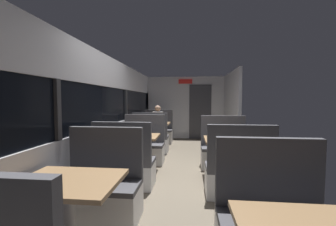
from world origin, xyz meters
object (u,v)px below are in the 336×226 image
(bench_mid_window_facing_end, at_px, (125,167))
(bench_far_window_facing_entry, at_px, (158,133))
(dining_table_mid_window, at_px, (136,141))
(dining_table_rear_aisle, at_px, (230,145))
(bench_near_window_facing_entry, at_px, (102,191))
(bench_rear_aisle_facing_end, at_px, (238,175))
(bench_far_window_facing_end, at_px, (151,140))
(coffee_cup_secondary, at_px, (131,133))
(dining_table_far_window, at_px, (155,126))
(bench_mid_window_facing_entry, at_px, (143,148))
(dining_table_near_window, at_px, (69,191))
(bench_rear_aisle_facing_entry, at_px, (224,152))
(seated_passenger, at_px, (158,127))

(bench_mid_window_facing_end, distance_m, bench_far_window_facing_entry, 3.76)
(dining_table_mid_window, height_order, dining_table_rear_aisle, same)
(dining_table_mid_window, xyz_separation_m, dining_table_rear_aisle, (1.79, -0.20, 0.00))
(bench_near_window_facing_entry, height_order, dining_table_mid_window, bench_near_window_facing_entry)
(bench_rear_aisle_facing_end, bearing_deg, bench_far_window_facing_entry, 114.34)
(bench_far_window_facing_entry, bearing_deg, bench_far_window_facing_end, -90.00)
(bench_far_window_facing_entry, xyz_separation_m, coffee_cup_secondary, (-0.09, -3.04, 0.46))
(bench_mid_window_facing_end, bearing_deg, bench_rear_aisle_facing_end, -6.38)
(bench_far_window_facing_entry, distance_m, coffee_cup_secondary, 3.08)
(bench_far_window_facing_end, bearing_deg, dining_table_mid_window, -90.00)
(dining_table_mid_window, height_order, dining_table_far_window, same)
(dining_table_rear_aisle, bearing_deg, bench_mid_window_facing_entry, 153.32)
(dining_table_near_window, xyz_separation_m, bench_near_window_facing_entry, (0.00, 0.70, -0.31))
(dining_table_far_window, bearing_deg, coffee_cup_secondary, -92.08)
(bench_rear_aisle_facing_end, bearing_deg, bench_near_window_facing_entry, -157.03)
(dining_table_near_window, relative_size, bench_far_window_facing_end, 0.82)
(bench_far_window_facing_end, relative_size, dining_table_rear_aisle, 1.22)
(bench_rear_aisle_facing_entry, bearing_deg, seated_passenger, 125.77)
(dining_table_mid_window, distance_m, bench_rear_aisle_facing_end, 2.03)
(bench_rear_aisle_facing_entry, height_order, coffee_cup_secondary, bench_rear_aisle_facing_entry)
(coffee_cup_secondary, bearing_deg, bench_mid_window_facing_end, -83.23)
(dining_table_near_window, relative_size, bench_rear_aisle_facing_end, 0.82)
(bench_near_window_facing_entry, relative_size, bench_far_window_facing_end, 1.00)
(dining_table_near_window, height_order, bench_near_window_facing_entry, bench_near_window_facing_entry)
(bench_rear_aisle_facing_entry, bearing_deg, coffee_cup_secondary, -165.55)
(dining_table_mid_window, distance_m, coffee_cup_secondary, 0.17)
(bench_mid_window_facing_entry, height_order, dining_table_far_window, bench_mid_window_facing_entry)
(dining_table_mid_window, relative_size, bench_rear_aisle_facing_end, 0.82)
(bench_rear_aisle_facing_end, height_order, seated_passenger, seated_passenger)
(bench_mid_window_facing_end, distance_m, bench_rear_aisle_facing_end, 1.80)
(bench_mid_window_facing_entry, relative_size, bench_rear_aisle_facing_end, 1.00)
(dining_table_far_window, height_order, coffee_cup_secondary, coffee_cup_secondary)
(bench_mid_window_facing_entry, height_order, bench_rear_aisle_facing_entry, same)
(bench_near_window_facing_entry, height_order, bench_far_window_facing_end, same)
(dining_table_mid_window, xyz_separation_m, bench_far_window_facing_end, (0.00, 1.66, -0.31))
(bench_near_window_facing_entry, distance_m, dining_table_mid_window, 1.69)
(coffee_cup_secondary, bearing_deg, bench_far_window_facing_entry, 88.40)
(dining_table_far_window, xyz_separation_m, dining_table_rear_aisle, (1.79, -2.56, 0.00))
(bench_near_window_facing_entry, relative_size, bench_far_window_facing_entry, 1.00)
(bench_mid_window_facing_end, bearing_deg, bench_far_window_facing_entry, 90.00)
(bench_mid_window_facing_entry, bearing_deg, dining_table_near_window, -90.00)
(bench_mid_window_facing_entry, xyz_separation_m, dining_table_rear_aisle, (1.79, -0.90, 0.31))
(coffee_cup_secondary, bearing_deg, seated_passenger, 88.36)
(bench_mid_window_facing_end, bearing_deg, seated_passenger, 90.00)
(dining_table_far_window, relative_size, dining_table_rear_aisle, 1.00)
(bench_mid_window_facing_entry, xyz_separation_m, bench_far_window_facing_entry, (0.00, 2.36, 0.00))
(bench_rear_aisle_facing_end, height_order, coffee_cup_secondary, bench_rear_aisle_facing_end)
(bench_far_window_facing_end, bearing_deg, dining_table_rear_aisle, -46.07)
(dining_table_near_window, bearing_deg, bench_far_window_facing_entry, 90.00)
(bench_mid_window_facing_entry, bearing_deg, bench_far_window_facing_end, 90.00)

